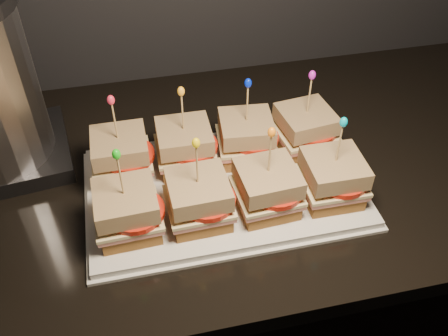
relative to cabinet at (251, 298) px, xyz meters
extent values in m
cube|color=black|center=(0.00, 0.00, 0.00)|extent=(2.16, 0.62, 0.88)
cube|color=black|center=(0.00, 0.00, 0.45)|extent=(2.20, 0.66, 0.03)
cube|color=silver|center=(-0.09, -0.07, 0.48)|extent=(0.46, 0.28, 0.02)
cube|color=silver|center=(-0.09, -0.07, 0.47)|extent=(0.47, 0.30, 0.01)
cube|color=#5E3416|center=(-0.25, -0.01, 0.50)|extent=(0.09, 0.09, 0.02)
cube|color=#C57064|center=(-0.25, -0.01, 0.52)|extent=(0.10, 0.09, 0.01)
cube|color=beige|center=(-0.25, -0.01, 0.53)|extent=(0.10, 0.10, 0.01)
cylinder|color=red|center=(-0.24, -0.01, 0.53)|extent=(0.09, 0.09, 0.01)
cube|color=#612F0F|center=(-0.25, -0.01, 0.55)|extent=(0.09, 0.09, 0.03)
cylinder|color=tan|center=(-0.25, -0.01, 0.60)|extent=(0.00, 0.00, 0.09)
ellipsoid|color=#EE243D|center=(-0.25, -0.01, 0.64)|extent=(0.01, 0.01, 0.02)
cube|color=#5E3416|center=(-0.14, -0.01, 0.50)|extent=(0.09, 0.09, 0.02)
cube|color=#C57064|center=(-0.14, -0.01, 0.52)|extent=(0.10, 0.10, 0.01)
cube|color=beige|center=(-0.14, -0.01, 0.53)|extent=(0.10, 0.10, 0.01)
cylinder|color=red|center=(-0.13, -0.01, 0.53)|extent=(0.09, 0.09, 0.01)
cube|color=#612F0F|center=(-0.14, -0.01, 0.55)|extent=(0.09, 0.09, 0.03)
cylinder|color=tan|center=(-0.14, -0.01, 0.60)|extent=(0.00, 0.00, 0.09)
ellipsoid|color=#F9A321|center=(-0.14, -0.01, 0.64)|extent=(0.01, 0.01, 0.02)
cube|color=#5E3416|center=(-0.03, -0.01, 0.50)|extent=(0.10, 0.10, 0.02)
cube|color=#C57064|center=(-0.03, -0.01, 0.52)|extent=(0.11, 0.10, 0.01)
cube|color=beige|center=(-0.03, -0.01, 0.53)|extent=(0.11, 0.11, 0.01)
cylinder|color=red|center=(-0.02, -0.01, 0.53)|extent=(0.09, 0.09, 0.01)
cube|color=#612F0F|center=(-0.03, -0.01, 0.55)|extent=(0.10, 0.10, 0.03)
cylinder|color=tan|center=(-0.03, -0.01, 0.60)|extent=(0.00, 0.00, 0.09)
ellipsoid|color=#041FD8|center=(-0.03, -0.01, 0.64)|extent=(0.01, 0.01, 0.02)
cube|color=#5E3416|center=(0.08, -0.01, 0.50)|extent=(0.10, 0.10, 0.02)
cube|color=#C57064|center=(0.08, -0.01, 0.52)|extent=(0.11, 0.11, 0.01)
cube|color=beige|center=(0.08, -0.01, 0.53)|extent=(0.11, 0.11, 0.01)
cylinder|color=red|center=(0.09, -0.01, 0.53)|extent=(0.09, 0.09, 0.01)
cube|color=#612F0F|center=(0.08, -0.01, 0.55)|extent=(0.10, 0.10, 0.03)
cylinder|color=tan|center=(0.08, -0.01, 0.60)|extent=(0.00, 0.00, 0.09)
ellipsoid|color=#C01DC0|center=(0.08, -0.01, 0.64)|extent=(0.01, 0.01, 0.02)
cube|color=#5E3416|center=(-0.25, -0.14, 0.50)|extent=(0.09, 0.09, 0.02)
cube|color=#C57064|center=(-0.25, -0.14, 0.52)|extent=(0.10, 0.10, 0.01)
cube|color=beige|center=(-0.25, -0.14, 0.53)|extent=(0.10, 0.10, 0.01)
cylinder|color=red|center=(-0.24, -0.15, 0.53)|extent=(0.09, 0.09, 0.01)
cube|color=#612F0F|center=(-0.25, -0.14, 0.55)|extent=(0.09, 0.09, 0.03)
cylinder|color=tan|center=(-0.25, -0.14, 0.60)|extent=(0.00, 0.00, 0.09)
ellipsoid|color=#19B215|center=(-0.25, -0.14, 0.64)|extent=(0.01, 0.01, 0.02)
cube|color=#5E3416|center=(-0.14, -0.14, 0.50)|extent=(0.09, 0.09, 0.02)
cube|color=#C57064|center=(-0.14, -0.14, 0.52)|extent=(0.10, 0.10, 0.01)
cube|color=beige|center=(-0.14, -0.14, 0.53)|extent=(0.10, 0.10, 0.01)
cylinder|color=red|center=(-0.13, -0.15, 0.53)|extent=(0.09, 0.09, 0.01)
cube|color=#612F0F|center=(-0.14, -0.14, 0.55)|extent=(0.09, 0.09, 0.03)
cylinder|color=tan|center=(-0.14, -0.14, 0.60)|extent=(0.00, 0.00, 0.09)
ellipsoid|color=yellow|center=(-0.14, -0.14, 0.64)|extent=(0.01, 0.01, 0.02)
cube|color=#5E3416|center=(-0.03, -0.14, 0.50)|extent=(0.09, 0.09, 0.02)
cube|color=#C57064|center=(-0.03, -0.14, 0.52)|extent=(0.10, 0.10, 0.01)
cube|color=beige|center=(-0.03, -0.14, 0.53)|extent=(0.11, 0.10, 0.01)
cylinder|color=red|center=(-0.02, -0.15, 0.53)|extent=(0.09, 0.09, 0.01)
cube|color=#612F0F|center=(-0.03, -0.14, 0.55)|extent=(0.10, 0.10, 0.03)
cylinder|color=tan|center=(-0.03, -0.14, 0.60)|extent=(0.00, 0.00, 0.09)
ellipsoid|color=orange|center=(-0.03, -0.14, 0.64)|extent=(0.01, 0.01, 0.02)
cube|color=#5E3416|center=(0.08, -0.14, 0.50)|extent=(0.09, 0.09, 0.02)
cube|color=#C57064|center=(0.08, -0.14, 0.52)|extent=(0.10, 0.10, 0.01)
cube|color=beige|center=(0.08, -0.14, 0.53)|extent=(0.10, 0.10, 0.01)
cylinder|color=red|center=(0.09, -0.15, 0.53)|extent=(0.09, 0.09, 0.01)
cube|color=#612F0F|center=(0.08, -0.14, 0.55)|extent=(0.09, 0.09, 0.03)
cylinder|color=tan|center=(0.08, -0.14, 0.60)|extent=(0.00, 0.00, 0.09)
ellipsoid|color=#03A0B6|center=(0.08, -0.14, 0.64)|extent=(0.01, 0.01, 0.02)
cube|color=#262628|center=(-0.47, 0.09, 0.49)|extent=(0.27, 0.23, 0.03)
camera|label=1|loc=(-0.22, -0.67, 1.09)|focal=40.00mm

